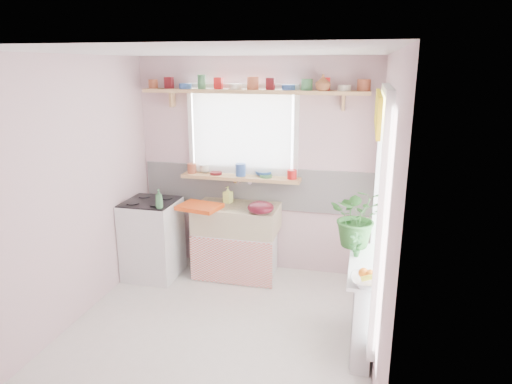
# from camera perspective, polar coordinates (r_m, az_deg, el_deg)

# --- Properties ---
(room) EXTENTS (3.20, 3.20, 3.20)m
(room) POSITION_cam_1_polar(r_m,az_deg,el_deg) (4.49, 5.95, 2.24)
(room) COLOR white
(room) RESTS_ON ground
(sink_unit) EXTENTS (0.95, 0.65, 1.11)m
(sink_unit) POSITION_cam_1_polar(r_m,az_deg,el_deg) (5.34, -2.39, -6.04)
(sink_unit) COLOR white
(sink_unit) RESTS_ON ground
(cooker) EXTENTS (0.58, 0.58, 0.93)m
(cooker) POSITION_cam_1_polar(r_m,az_deg,el_deg) (5.45, -12.81, -5.68)
(cooker) COLOR white
(cooker) RESTS_ON ground
(radiator_ledge) EXTENTS (0.22, 0.95, 0.78)m
(radiator_ledge) POSITION_cam_1_polar(r_m,az_deg,el_deg) (4.19, 13.21, -13.46)
(radiator_ledge) COLOR white
(radiator_ledge) RESTS_ON ground
(windowsill) EXTENTS (1.40, 0.22, 0.04)m
(windowsill) POSITION_cam_1_polar(r_m,az_deg,el_deg) (5.30, -1.93, 1.82)
(windowsill) COLOR tan
(windowsill) RESTS_ON room
(pine_shelf) EXTENTS (2.52, 0.24, 0.04)m
(pine_shelf) POSITION_cam_1_polar(r_m,az_deg,el_deg) (5.10, -0.40, 12.44)
(pine_shelf) COLOR tan
(pine_shelf) RESTS_ON room
(shelf_crockery) EXTENTS (2.47, 0.11, 0.12)m
(shelf_crockery) POSITION_cam_1_polar(r_m,az_deg,el_deg) (5.10, -0.60, 13.28)
(shelf_crockery) COLOR #A55133
(shelf_crockery) RESTS_ON pine_shelf
(sill_crockery) EXTENTS (1.35, 0.11, 0.12)m
(sill_crockery) POSITION_cam_1_polar(r_m,az_deg,el_deg) (5.28, -1.93, 2.63)
(sill_crockery) COLOR #A55133
(sill_crockery) RESTS_ON windowsill
(dish_tray) EXTENTS (0.51, 0.42, 0.05)m
(dish_tray) POSITION_cam_1_polar(r_m,az_deg,el_deg) (5.13, -7.07, -1.85)
(dish_tray) COLOR #E74D14
(dish_tray) RESTS_ON sink_unit
(colander) EXTENTS (0.38, 0.38, 0.13)m
(colander) POSITION_cam_1_polar(r_m,az_deg,el_deg) (4.93, 0.59, -1.96)
(colander) COLOR #510E1A
(colander) RESTS_ON sink_unit
(jade_plant) EXTENTS (0.57, 0.51, 0.58)m
(jade_plant) POSITION_cam_1_polar(r_m,az_deg,el_deg) (4.29, 12.65, -2.98)
(jade_plant) COLOR #2C6327
(jade_plant) RESTS_ON radiator_ledge
(fruit_bowl) EXTENTS (0.31, 0.31, 0.07)m
(fruit_bowl) POSITION_cam_1_polar(r_m,az_deg,el_deg) (3.65, 14.03, -10.82)
(fruit_bowl) COLOR silver
(fruit_bowl) RESTS_ON radiator_ledge
(herb_pot) EXTENTS (0.13, 0.10, 0.22)m
(herb_pot) POSITION_cam_1_polar(r_m,az_deg,el_deg) (4.11, 12.42, -6.49)
(herb_pot) COLOR #2B6B2E
(herb_pot) RESTS_ON radiator_ledge
(soap_bottle_sink) EXTENTS (0.11, 0.11, 0.20)m
(soap_bottle_sink) POSITION_cam_1_polar(r_m,az_deg,el_deg) (5.31, -3.53, -0.33)
(soap_bottle_sink) COLOR #E3F86E
(soap_bottle_sink) RESTS_ON sink_unit
(sill_cup) EXTENTS (0.13, 0.13, 0.09)m
(sill_cup) POSITION_cam_1_polar(r_m,az_deg,el_deg) (5.47, -6.41, 2.90)
(sill_cup) COLOR beige
(sill_cup) RESTS_ON windowsill
(sill_bowl) EXTENTS (0.21, 0.21, 0.06)m
(sill_bowl) POSITION_cam_1_polar(r_m,az_deg,el_deg) (5.28, 0.96, 2.34)
(sill_bowl) COLOR #3864B6
(sill_bowl) RESTS_ON windowsill
(shelf_vase) EXTENTS (0.20, 0.20, 0.17)m
(shelf_vase) POSITION_cam_1_polar(r_m,az_deg,el_deg) (4.91, 8.38, 13.37)
(shelf_vase) COLOR brown
(shelf_vase) RESTS_ON pine_shelf
(cooker_bottle) EXTENTS (0.09, 0.09, 0.21)m
(cooker_bottle) POSITION_cam_1_polar(r_m,az_deg,el_deg) (4.99, -12.03, -0.84)
(cooker_bottle) COLOR #42844D
(cooker_bottle) RESTS_ON cooker
(fruit) EXTENTS (0.20, 0.14, 0.10)m
(fruit) POSITION_cam_1_polar(r_m,az_deg,el_deg) (3.63, 14.19, -9.94)
(fruit) COLOR orange
(fruit) RESTS_ON fruit_bowl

